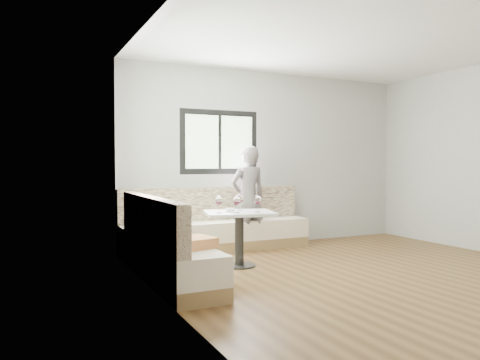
# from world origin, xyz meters

# --- Properties ---
(room) EXTENTS (5.01, 5.01, 2.81)m
(room) POSITION_xyz_m (-0.08, 0.08, 1.41)
(room) COLOR brown
(room) RESTS_ON ground
(banquette) EXTENTS (2.90, 2.80, 0.95)m
(banquette) POSITION_xyz_m (-1.59, 1.63, 0.33)
(banquette) COLOR olive
(banquette) RESTS_ON ground
(table) EXTENTS (0.99, 0.85, 0.70)m
(table) POSITION_xyz_m (-1.20, 1.15, 0.53)
(table) COLOR black
(table) RESTS_ON ground
(person) EXTENTS (0.60, 0.41, 1.58)m
(person) POSITION_xyz_m (-0.59, 2.11, 0.79)
(person) COLOR #62595B
(person) RESTS_ON ground
(olive_ramekin) EXTENTS (0.11, 0.11, 0.05)m
(olive_ramekin) POSITION_xyz_m (-1.32, 1.17, 0.73)
(olive_ramekin) COLOR white
(olive_ramekin) RESTS_ON table
(wine_glass_a) EXTENTS (0.10, 0.10, 0.22)m
(wine_glass_a) POSITION_xyz_m (-1.51, 1.07, 0.85)
(wine_glass_a) COLOR white
(wine_glass_a) RESTS_ON table
(wine_glass_b) EXTENTS (0.10, 0.10, 0.22)m
(wine_glass_b) POSITION_xyz_m (-1.31, 0.99, 0.85)
(wine_glass_b) COLOR white
(wine_glass_b) RESTS_ON table
(wine_glass_c) EXTENTS (0.10, 0.10, 0.22)m
(wine_glass_c) POSITION_xyz_m (-1.03, 0.97, 0.85)
(wine_glass_c) COLOR white
(wine_glass_c) RESTS_ON table
(wine_glass_d) EXTENTS (0.10, 0.10, 0.22)m
(wine_glass_d) POSITION_xyz_m (-1.14, 1.25, 0.85)
(wine_glass_d) COLOR white
(wine_glass_d) RESTS_ON table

